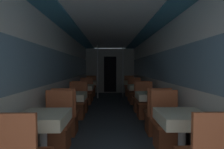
{
  "coord_description": "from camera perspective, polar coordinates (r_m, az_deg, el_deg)",
  "views": [
    {
      "loc": [
        -0.05,
        -1.46,
        1.31
      ],
      "look_at": [
        0.02,
        3.06,
        1.13
      ],
      "focal_mm": 28.0,
      "sensor_mm": 36.0,
      "label": 1
    }
  ],
  "objects": [
    {
      "name": "support_pole_left_3",
      "position": [
        7.45,
        -4.69,
        1.0
      ],
      "size": [
        0.05,
        0.05,
        2.28
      ],
      "color": "silver",
      "rests_on": "ground_plane"
    },
    {
      "name": "chair_right_far_0",
      "position": [
        3.09,
        17.62,
        -17.29
      ],
      "size": [
        0.45,
        0.45,
        0.93
      ],
      "rotation": [
        0.0,
        0.0,
        3.14
      ],
      "color": "brown",
      "rests_on": "ground_plane"
    },
    {
      "name": "dining_table_left_1",
      "position": [
        4.09,
        -12.88,
        -7.42
      ],
      "size": [
        0.61,
        0.61,
        0.73
      ],
      "color": "#4C4C51",
      "rests_on": "ground_plane"
    },
    {
      "name": "chair_left_far_1",
      "position": [
        4.69,
        -11.41,
        -10.42
      ],
      "size": [
        0.45,
        0.45,
        0.93
      ],
      "rotation": [
        0.0,
        0.0,
        3.14
      ],
      "color": "brown",
      "rests_on": "ground_plane"
    },
    {
      "name": "chair_left_far_2",
      "position": [
        6.38,
        -8.54,
        -7.0
      ],
      "size": [
        0.45,
        0.45,
        0.93
      ],
      "rotation": [
        0.0,
        0.0,
        3.14
      ],
      "color": "brown",
      "rests_on": "ground_plane"
    },
    {
      "name": "ceiling_panel",
      "position": [
        5.13,
        -0.38,
        13.74
      ],
      "size": [
        2.55,
        9.93,
        0.07
      ],
      "color": "silver",
      "rests_on": "wall_left"
    },
    {
      "name": "chair_right_far_3",
      "position": [
        8.11,
        5.74,
        -5.0
      ],
      "size": [
        0.45,
        0.45,
        0.93
      ],
      "rotation": [
        0.0,
        0.0,
        3.14
      ],
      "color": "brown",
      "rests_on": "ground_plane"
    },
    {
      "name": "chair_right_far_1",
      "position": [
        4.71,
        10.75,
        -10.36
      ],
      "size": [
        0.45,
        0.45,
        0.93
      ],
      "rotation": [
        0.0,
        0.0,
        3.14
      ],
      "color": "brown",
      "rests_on": "ground_plane"
    },
    {
      "name": "chair_right_near_3",
      "position": [
        7.02,
        6.8,
        -6.15
      ],
      "size": [
        0.45,
        0.45,
        0.93
      ],
      "color": "brown",
      "rests_on": "ground_plane"
    },
    {
      "name": "dining_table_right_3",
      "position": [
        7.52,
        6.25,
        -2.94
      ],
      "size": [
        0.61,
        0.61,
        0.73
      ],
      "color": "#4C4C51",
      "rests_on": "ground_plane"
    },
    {
      "name": "dining_table_left_0",
      "position": [
        2.45,
        -21.59,
        -14.12
      ],
      "size": [
        0.61,
        0.61,
        0.73
      ],
      "color": "#4C4C51",
      "rests_on": "ground_plane"
    },
    {
      "name": "bulkhead_far",
      "position": [
        9.07,
        -0.62,
        1.21
      ],
      "size": [
        2.5,
        0.09,
        2.28
      ],
      "color": "#A8A8A3",
      "rests_on": "ground_plane"
    },
    {
      "name": "dining_table_right_2",
      "position": [
        5.81,
        8.4,
        -4.51
      ],
      "size": [
        0.61,
        0.61,
        0.73
      ],
      "color": "#4C4C51",
      "rests_on": "ground_plane"
    },
    {
      "name": "dining_table_right_0",
      "position": [
        2.49,
        21.91,
        -13.89
      ],
      "size": [
        0.61,
        0.61,
        0.73
      ],
      "color": "#4C4C51",
      "rests_on": "ground_plane"
    },
    {
      "name": "support_pole_right_3",
      "position": [
        7.46,
        3.58,
        1.01
      ],
      "size": [
        0.05,
        0.05,
        2.28
      ],
      "color": "silver",
      "rests_on": "ground_plane"
    },
    {
      "name": "chair_left_near_1",
      "position": [
        3.64,
        -14.69,
        -14.21
      ],
      "size": [
        0.45,
        0.45,
        0.93
      ],
      "color": "brown",
      "rests_on": "ground_plane"
    },
    {
      "name": "wall_left",
      "position": [
        5.17,
        -14.6,
        0.69
      ],
      "size": [
        0.05,
        9.93,
        2.28
      ],
      "color": "silver",
      "rests_on": "ground_plane"
    },
    {
      "name": "dining_table_left_2",
      "position": [
        5.79,
        -9.29,
        -4.53
      ],
      "size": [
        0.61,
        0.61,
        0.73
      ],
      "color": "#4C4C51",
      "rests_on": "ground_plane"
    },
    {
      "name": "chair_left_near_3",
      "position": [
        7.0,
        -7.85,
        -6.17
      ],
      "size": [
        0.45,
        0.45,
        0.93
      ],
      "color": "brown",
      "rests_on": "ground_plane"
    },
    {
      "name": "chair_left_far_0",
      "position": [
        3.06,
        -17.65,
        -17.48
      ],
      "size": [
        0.45,
        0.45,
        0.93
      ],
      "rotation": [
        0.0,
        0.0,
        3.14
      ],
      "color": "brown",
      "rests_on": "ground_plane"
    },
    {
      "name": "chair_right_near_1",
      "position": [
        3.66,
        14.38,
        -14.09
      ],
      "size": [
        0.45,
        0.45,
        0.93
      ],
      "color": "brown",
      "rests_on": "ground_plane"
    },
    {
      "name": "chair_right_near_2",
      "position": [
        5.32,
        9.36,
        -8.89
      ],
      "size": [
        0.45,
        0.45,
        0.93
      ],
      "color": "brown",
      "rests_on": "ground_plane"
    },
    {
      "name": "chair_left_far_3",
      "position": [
        8.1,
        -6.9,
        -5.01
      ],
      "size": [
        0.45,
        0.45,
        0.93
      ],
      "rotation": [
        0.0,
        0.0,
        3.14
      ],
      "color": "brown",
      "rests_on": "ground_plane"
    },
    {
      "name": "chair_left_near_2",
      "position": [
        5.3,
        -10.15,
        -8.93
      ],
      "size": [
        0.45,
        0.45,
        0.93
      ],
      "color": "brown",
      "rests_on": "ground_plane"
    },
    {
      "name": "wall_right",
      "position": [
        5.2,
        13.79,
        0.7
      ],
      "size": [
        0.05,
        9.93,
        2.28
      ],
      "color": "silver",
      "rests_on": "ground_plane"
    },
    {
      "name": "dining_table_right_1",
      "position": [
        4.11,
        12.37,
        -7.36
      ],
      "size": [
        0.61,
        0.61,
        0.73
      ],
      "color": "#4C4C51",
      "rests_on": "ground_plane"
    },
    {
      "name": "chair_right_far_2",
      "position": [
        6.4,
        7.57,
        -6.98
      ],
      "size": [
        0.45,
        0.45,
        0.93
      ],
      "rotation": [
        0.0,
        0.0,
        3.14
      ],
      "color": "brown",
      "rests_on": "ground_plane"
    },
    {
      "name": "dining_table_left_3",
      "position": [
        7.51,
        -7.36,
        -2.96
      ],
      "size": [
        0.61,
        0.61,
        0.73
      ],
      "color": "#4C4C51",
      "rests_on": "ground_plane"
    }
  ]
}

